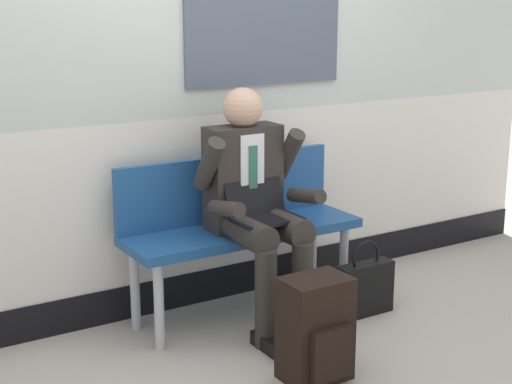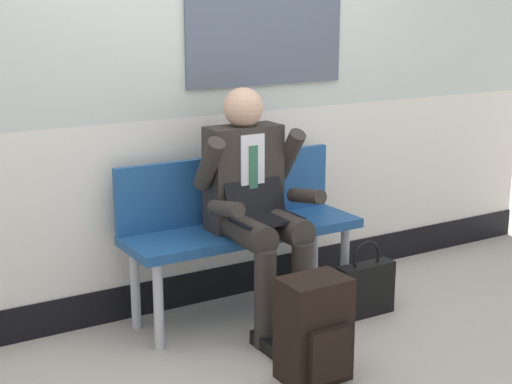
% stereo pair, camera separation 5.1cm
% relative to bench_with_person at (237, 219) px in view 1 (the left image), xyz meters
% --- Properties ---
extents(ground_plane, '(18.00, 18.00, 0.00)m').
position_rel_bench_with_person_xyz_m(ground_plane, '(-0.09, -0.36, -0.54)').
color(ground_plane, '#B2A899').
extents(station_wall, '(5.05, 0.17, 2.64)m').
position_rel_bench_with_person_xyz_m(station_wall, '(-0.08, 0.28, 0.78)').
color(station_wall, beige).
rests_on(station_wall, ground).
extents(bench_with_person, '(1.31, 0.42, 0.87)m').
position_rel_bench_with_person_xyz_m(bench_with_person, '(0.00, 0.00, 0.00)').
color(bench_with_person, navy).
rests_on(bench_with_person, ground).
extents(person_seated, '(0.57, 0.70, 1.26)m').
position_rel_bench_with_person_xyz_m(person_seated, '(-0.00, -0.19, 0.14)').
color(person_seated, '#2D2823').
rests_on(person_seated, ground).
extents(backpack, '(0.30, 0.26, 0.49)m').
position_rel_bench_with_person_xyz_m(backpack, '(-0.10, -0.87, -0.30)').
color(backpack, black).
rests_on(backpack, ground).
extents(handbag, '(0.34, 0.10, 0.43)m').
position_rel_bench_with_person_xyz_m(handbag, '(0.57, -0.41, -0.38)').
color(handbag, black).
rests_on(handbag, ground).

